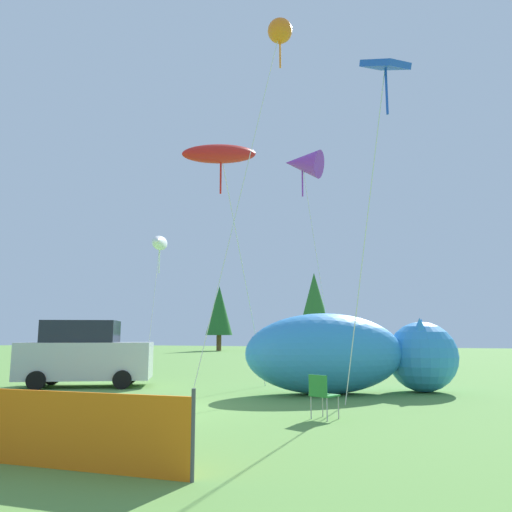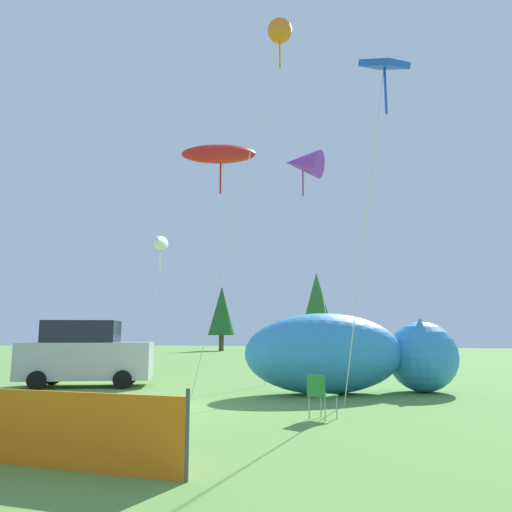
{
  "view_description": "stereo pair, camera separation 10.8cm",
  "coord_description": "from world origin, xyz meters",
  "px_view_note": "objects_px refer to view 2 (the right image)",
  "views": [
    {
      "loc": [
        6.89,
        -9.59,
        1.67
      ],
      "look_at": [
        1.19,
        5.33,
        4.2
      ],
      "focal_mm": 35.0,
      "sensor_mm": 36.0,
      "label": 1
    },
    {
      "loc": [
        6.99,
        -9.55,
        1.67
      ],
      "look_at": [
        1.19,
        5.33,
        4.2
      ],
      "focal_mm": 35.0,
      "sensor_mm": 36.0,
      "label": 2
    }
  ],
  "objects_px": {
    "folding_chair": "(320,392)",
    "inflatable_cat": "(349,356)",
    "kite_blue_box": "(384,71)",
    "kite_orange_flower": "(279,33)",
    "kite_white_ghost": "(161,243)",
    "parked_car": "(86,354)",
    "kite_purple_delta": "(303,164)",
    "kite_red_lizard": "(221,155)"
  },
  "relations": [
    {
      "from": "parked_car",
      "to": "kite_blue_box",
      "type": "xyz_separation_m",
      "value": [
        10.06,
        -1.71,
        7.08
      ]
    },
    {
      "from": "parked_car",
      "to": "kite_red_lizard",
      "type": "xyz_separation_m",
      "value": [
        4.75,
        0.15,
        6.28
      ]
    },
    {
      "from": "kite_purple_delta",
      "to": "inflatable_cat",
      "type": "bearing_deg",
      "value": -54.81
    },
    {
      "from": "kite_white_ghost",
      "to": "kite_orange_flower",
      "type": "height_order",
      "value": "kite_orange_flower"
    },
    {
      "from": "kite_red_lizard",
      "to": "kite_blue_box",
      "type": "distance_m",
      "value": 5.68
    },
    {
      "from": "parked_car",
      "to": "kite_blue_box",
      "type": "bearing_deg",
      "value": -37.18
    },
    {
      "from": "parked_car",
      "to": "kite_orange_flower",
      "type": "relative_size",
      "value": 0.38
    },
    {
      "from": "inflatable_cat",
      "to": "kite_red_lizard",
      "type": "xyz_separation_m",
      "value": [
        -3.69,
        -0.97,
        6.26
      ]
    },
    {
      "from": "parked_car",
      "to": "kite_white_ghost",
      "type": "bearing_deg",
      "value": 65.7
    },
    {
      "from": "kite_blue_box",
      "to": "kite_orange_flower",
      "type": "bearing_deg",
      "value": 145.59
    },
    {
      "from": "kite_red_lizard",
      "to": "kite_orange_flower",
      "type": "height_order",
      "value": "kite_orange_flower"
    },
    {
      "from": "parked_car",
      "to": "kite_red_lizard",
      "type": "bearing_deg",
      "value": -25.69
    },
    {
      "from": "kite_white_ghost",
      "to": "parked_car",
      "type": "bearing_deg",
      "value": -86.79
    },
    {
      "from": "parked_car",
      "to": "folding_chair",
      "type": "bearing_deg",
      "value": -49.12
    },
    {
      "from": "folding_chair",
      "to": "inflatable_cat",
      "type": "relative_size",
      "value": 0.14
    },
    {
      "from": "kite_red_lizard",
      "to": "kite_blue_box",
      "type": "xyz_separation_m",
      "value": [
        5.31,
        -1.86,
        0.8
      ]
    },
    {
      "from": "parked_car",
      "to": "folding_chair",
      "type": "relative_size",
      "value": 5.11
    },
    {
      "from": "parked_car",
      "to": "kite_purple_delta",
      "type": "relative_size",
      "value": 0.51
    },
    {
      "from": "kite_white_ghost",
      "to": "kite_orange_flower",
      "type": "relative_size",
      "value": 0.51
    },
    {
      "from": "kite_white_ghost",
      "to": "kite_orange_flower",
      "type": "distance_m",
      "value": 9.86
    },
    {
      "from": "folding_chair",
      "to": "kite_purple_delta",
      "type": "relative_size",
      "value": 0.1
    },
    {
      "from": "kite_blue_box",
      "to": "inflatable_cat",
      "type": "bearing_deg",
      "value": 119.78
    },
    {
      "from": "kite_blue_box",
      "to": "kite_red_lizard",
      "type": "bearing_deg",
      "value": 160.66
    },
    {
      "from": "kite_red_lizard",
      "to": "kite_purple_delta",
      "type": "relative_size",
      "value": 0.91
    },
    {
      "from": "kite_blue_box",
      "to": "kite_orange_flower",
      "type": "distance_m",
      "value": 5.39
    },
    {
      "from": "inflatable_cat",
      "to": "kite_white_ghost",
      "type": "bearing_deg",
      "value": 126.09
    },
    {
      "from": "folding_chair",
      "to": "kite_purple_delta",
      "type": "height_order",
      "value": "kite_purple_delta"
    },
    {
      "from": "parked_car",
      "to": "kite_white_ghost",
      "type": "relative_size",
      "value": 0.74
    },
    {
      "from": "kite_red_lizard",
      "to": "kite_purple_delta",
      "type": "distance_m",
      "value": 4.36
    },
    {
      "from": "folding_chair",
      "to": "kite_white_ghost",
      "type": "height_order",
      "value": "kite_white_ghost"
    },
    {
      "from": "inflatable_cat",
      "to": "kite_white_ghost",
      "type": "relative_size",
      "value": 1.02
    },
    {
      "from": "inflatable_cat",
      "to": "kite_red_lizard",
      "type": "bearing_deg",
      "value": 163.32
    },
    {
      "from": "kite_purple_delta",
      "to": "kite_orange_flower",
      "type": "bearing_deg",
      "value": -85.88
    },
    {
      "from": "inflatable_cat",
      "to": "kite_blue_box",
      "type": "height_order",
      "value": "kite_blue_box"
    },
    {
      "from": "folding_chair",
      "to": "inflatable_cat",
      "type": "bearing_deg",
      "value": 26.27
    },
    {
      "from": "parked_car",
      "to": "inflatable_cat",
      "type": "bearing_deg",
      "value": -19.98
    },
    {
      "from": "folding_chair",
      "to": "kite_white_ghost",
      "type": "distance_m",
      "value": 13.17
    },
    {
      "from": "folding_chair",
      "to": "kite_blue_box",
      "type": "distance_m",
      "value": 7.89
    },
    {
      "from": "kite_red_lizard",
      "to": "kite_white_ghost",
      "type": "distance_m",
      "value": 7.01
    },
    {
      "from": "kite_purple_delta",
      "to": "kite_blue_box",
      "type": "xyz_separation_m",
      "value": [
        3.76,
        -5.86,
        -0.02
      ]
    },
    {
      "from": "parked_car",
      "to": "folding_chair",
      "type": "xyz_separation_m",
      "value": [
        8.73,
        -3.45,
        -0.5
      ]
    },
    {
      "from": "kite_purple_delta",
      "to": "kite_blue_box",
      "type": "relative_size",
      "value": 1.02
    }
  ]
}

